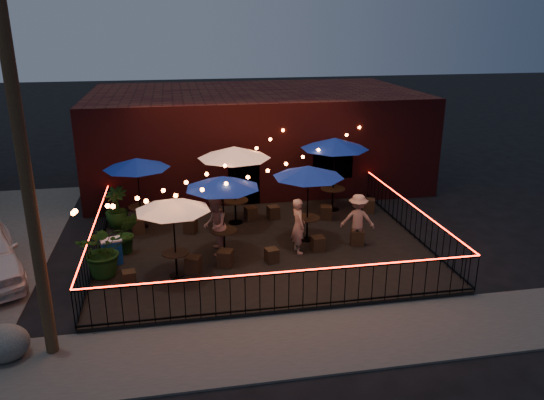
{
  "coord_description": "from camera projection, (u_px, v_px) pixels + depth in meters",
  "views": [
    {
      "loc": [
        -2.52,
        -13.21,
        6.87
      ],
      "look_at": [
        0.47,
        2.73,
        1.39
      ],
      "focal_mm": 35.0,
      "sensor_mm": 36.0,
      "label": 1
    }
  ],
  "objects": [
    {
      "name": "ground",
      "position": [
        273.0,
        278.0,
        14.94
      ],
      "size": [
        110.0,
        110.0,
        0.0
      ],
      "primitive_type": "plane",
      "color": "black",
      "rests_on": "ground"
    },
    {
      "name": "patio",
      "position": [
        262.0,
        247.0,
        16.78
      ],
      "size": [
        10.0,
        8.0,
        0.15
      ],
      "primitive_type": "cube",
      "color": "black",
      "rests_on": "ground"
    },
    {
      "name": "sidewalk",
      "position": [
        300.0,
        342.0,
        11.91
      ],
      "size": [
        18.0,
        2.5,
        0.05
      ],
      "primitive_type": "cube",
      "color": "#3F3E3B",
      "rests_on": "ground"
    },
    {
      "name": "brick_building",
      "position": [
        254.0,
        136.0,
        23.78
      ],
      "size": [
        14.0,
        8.0,
        4.0
      ],
      "color": "#340E0F",
      "rests_on": "ground"
    },
    {
      "name": "utility_pole",
      "position": [
        26.0,
        177.0,
        10.3
      ],
      "size": [
        0.26,
        0.26,
        8.0
      ],
      "primitive_type": "cylinder",
      "color": "#3D2819",
      "rests_on": "ground"
    },
    {
      "name": "fence_front",
      "position": [
        289.0,
        291.0,
        12.86
      ],
      "size": [
        10.0,
        0.04,
        1.04
      ],
      "color": "black",
      "rests_on": "patio"
    },
    {
      "name": "fence_left",
      "position": [
        96.0,
        242.0,
        15.72
      ],
      "size": [
        0.04,
        8.0,
        1.04
      ],
      "rotation": [
        0.0,
        0.0,
        1.57
      ],
      "color": "black",
      "rests_on": "patio"
    },
    {
      "name": "fence_right",
      "position": [
        411.0,
        220.0,
        17.46
      ],
      "size": [
        0.04,
        8.0,
        1.04
      ],
      "rotation": [
        0.0,
        0.0,
        1.57
      ],
      "color": "black",
      "rests_on": "patio"
    },
    {
      "name": "festoon_lights",
      "position": [
        229.0,
        178.0,
        15.54
      ],
      "size": [
        10.02,
        8.72,
        1.32
      ],
      "color": "orange",
      "rests_on": "ground"
    },
    {
      "name": "cafe_table_0",
      "position": [
        173.0,
        206.0,
        14.1
      ],
      "size": [
        2.55,
        2.55,
        2.26
      ],
      "rotation": [
        0.0,
        0.0,
        -0.29
      ],
      "color": "black",
      "rests_on": "patio"
    },
    {
      "name": "cafe_table_1",
      "position": [
        137.0,
        164.0,
        17.54
      ],
      "size": [
        2.32,
        2.32,
        2.44
      ],
      "rotation": [
        0.0,
        0.0,
        0.05
      ],
      "color": "black",
      "rests_on": "patio"
    },
    {
      "name": "cafe_table_2",
      "position": [
        222.0,
        183.0,
        15.44
      ],
      "size": [
        2.79,
        2.79,
        2.46
      ],
      "rotation": [
        0.0,
        0.0,
        0.3
      ],
      "color": "black",
      "rests_on": "patio"
    },
    {
      "name": "cafe_table_3",
      "position": [
        234.0,
        153.0,
        17.81
      ],
      "size": [
        2.87,
        2.87,
        2.74
      ],
      "rotation": [
        0.0,
        0.0,
        -0.17
      ],
      "color": "black",
      "rests_on": "patio"
    },
    {
      "name": "cafe_table_4",
      "position": [
        308.0,
        172.0,
        16.45
      ],
      "size": [
        2.93,
        2.93,
        2.48
      ],
      "rotation": [
        0.0,
        0.0,
        -0.38
      ],
      "color": "black",
      "rests_on": "patio"
    },
    {
      "name": "cafe_table_5",
      "position": [
        335.0,
        144.0,
        19.11
      ],
      "size": [
        3.29,
        3.29,
        2.75
      ],
      "rotation": [
        0.0,
        0.0,
        0.42
      ],
      "color": "black",
      "rests_on": "patio"
    },
    {
      "name": "bistro_chair_0",
      "position": [
        129.0,
        278.0,
        14.17
      ],
      "size": [
        0.4,
        0.4,
        0.41
      ],
      "primitive_type": "cube",
      "rotation": [
        0.0,
        0.0,
        0.17
      ],
      "color": "black",
      "rests_on": "patio"
    },
    {
      "name": "bistro_chair_1",
      "position": [
        193.0,
        264.0,
        14.89
      ],
      "size": [
        0.51,
        0.51,
        0.46
      ],
      "primitive_type": "cube",
      "rotation": [
        0.0,
        0.0,
        2.76
      ],
      "color": "black",
      "rests_on": "patio"
    },
    {
      "name": "bistro_chair_2",
      "position": [
        138.0,
        226.0,
        17.69
      ],
      "size": [
        0.45,
        0.45,
        0.48
      ],
      "primitive_type": "cube",
      "rotation": [
        0.0,
        0.0,
        0.13
      ],
      "color": "black",
      "rests_on": "patio"
    },
    {
      "name": "bistro_chair_3",
      "position": [
        190.0,
        226.0,
        17.69
      ],
      "size": [
        0.51,
        0.51,
        0.47
      ],
      "primitive_type": "cube",
      "rotation": [
        0.0,
        0.0,
        2.76
      ],
      "color": "black",
      "rests_on": "patio"
    },
    {
      "name": "bistro_chair_4",
      "position": [
        225.0,
        258.0,
        15.26
      ],
      "size": [
        0.53,
        0.53,
        0.48
      ],
      "primitive_type": "cube",
      "rotation": [
        0.0,
        0.0,
        -0.37
      ],
      "color": "black",
      "rests_on": "patio"
    },
    {
      "name": "bistro_chair_5",
      "position": [
        272.0,
        255.0,
        15.53
      ],
      "size": [
        0.42,
        0.42,
        0.42
      ],
      "primitive_type": "cube",
      "rotation": [
        0.0,
        0.0,
        3.38
      ],
      "color": "black",
      "rests_on": "patio"
    },
    {
      "name": "bistro_chair_6",
      "position": [
        251.0,
        213.0,
        18.87
      ],
      "size": [
        0.48,
        0.48,
        0.46
      ],
      "primitive_type": "cube",
      "rotation": [
        0.0,
        0.0,
        0.24
      ],
      "color": "black",
      "rests_on": "patio"
    },
    {
      "name": "bistro_chair_7",
      "position": [
        273.0,
        212.0,
        18.97
      ],
      "size": [
        0.45,
        0.45,
        0.46
      ],
      "primitive_type": "cube",
      "rotation": [
        0.0,
        0.0,
        3.31
      ],
      "color": "black",
      "rests_on": "patio"
    },
    {
      "name": "bistro_chair_8",
      "position": [
        318.0,
        244.0,
        16.33
      ],
      "size": [
        0.4,
        0.4,
        0.44
      ],
      "primitive_type": "cube",
      "rotation": [
        0.0,
        0.0,
        0.07
      ],
      "color": "black",
      "rests_on": "patio"
    },
    {
      "name": "bistro_chair_9",
      "position": [
        357.0,
        237.0,
        16.75
      ],
      "size": [
        0.49,
        0.49,
        0.48
      ],
      "primitive_type": "cube",
      "rotation": [
        0.0,
        0.0,
        2.89
      ],
      "color": "black",
      "rests_on": "patio"
    },
    {
      "name": "bistro_chair_10",
      "position": [
        326.0,
        212.0,
        18.93
      ],
      "size": [
        0.5,
        0.5,
        0.47
      ],
      "primitive_type": "cube",
      "rotation": [
        0.0,
        0.0,
        -0.29
      ],
      "color": "black",
      "rests_on": "patio"
    },
    {
      "name": "bistro_chair_11",
      "position": [
        369.0,
        206.0,
        19.6
      ],
      "size": [
        0.54,
        0.54,
        0.5
      ],
      "primitive_type": "cube",
      "rotation": [
        0.0,
        0.0,
        2.78
      ],
      "color": "black",
      "rests_on": "patio"
    },
    {
      "name": "patron_a",
      "position": [
        298.0,
        226.0,
        16.0
      ],
      "size": [
        0.49,
        0.68,
        1.72
      ],
      "primitive_type": "imported",
      "rotation": [
        0.0,
        0.0,
        1.71
      ],
      "color": "tan",
      "rests_on": "patio"
    },
    {
      "name": "patron_b",
      "position": [
        215.0,
        225.0,
        15.89
      ],
      "size": [
        0.8,
        0.97,
        1.83
      ],
      "primitive_type": "imported",
      "rotation": [
        0.0,
        0.0,
        -1.7
      ],
      "color": "tan",
      "rests_on": "patio"
    },
    {
      "name": "patron_c",
      "position": [
        358.0,
        220.0,
        16.6
      ],
      "size": [
        1.2,
        0.89,
        1.65
      ],
      "primitive_type": "imported",
      "rotation": [
        0.0,
        0.0,
        2.85
      ],
      "color": "tan",
      "rests_on": "patio"
    },
    {
      "name": "potted_shrub_a",
      "position": [
        104.0,
        250.0,
        14.55
      ],
      "size": [
        1.41,
        1.23,
        1.54
      ],
      "primitive_type": "imported",
      "rotation": [
        0.0,
        0.0,
        0.02
      ],
      "color": "#0B360B",
      "rests_on": "patio"
    },
    {
      "name": "potted_shrub_b",
      "position": [
        127.0,
        233.0,
        16.04
      ],
      "size": [
        0.76,
        0.64,
        1.27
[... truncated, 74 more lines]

